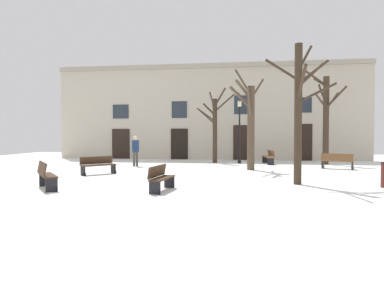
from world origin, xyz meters
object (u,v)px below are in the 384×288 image
(bench_near_center_tree, at_px, (161,178))
(bench_back_to_back_right, at_px, (337,161))
(tree_center, at_px, (299,107))
(tree_foreground, at_px, (215,126))
(bench_by_litter_bin, at_px, (46,175))
(streetlamp, at_px, (239,125))
(tree_right_of_center, at_px, (250,121))
(person_by_shop_door, at_px, (135,149))
(bench_facing_shops, at_px, (98,165))
(tree_left_of_center, at_px, (326,116))
(bench_far_corner, at_px, (269,157))

(bench_near_center_tree, relative_size, bench_back_to_back_right, 0.93)
(tree_center, distance_m, bench_back_to_back_right, 7.20)
(tree_foreground, height_order, bench_by_litter_bin, tree_foreground)
(tree_center, distance_m, streetlamp, 9.34)
(tree_foreground, bearing_deg, streetlamp, -7.53)
(tree_right_of_center, relative_size, bench_back_to_back_right, 3.09)
(tree_foreground, distance_m, tree_right_of_center, 4.80)
(bench_by_litter_bin, distance_m, person_by_shop_door, 8.54)
(bench_facing_shops, relative_size, person_by_shop_door, 0.85)
(tree_right_of_center, relative_size, bench_by_litter_bin, 3.37)
(tree_center, xyz_separation_m, person_by_shop_door, (-8.26, 6.14, -1.90))
(tree_left_of_center, bearing_deg, tree_right_of_center, -139.88)
(streetlamp, relative_size, bench_far_corner, 2.29)
(tree_foreground, relative_size, tree_center, 0.89)
(streetlamp, height_order, bench_near_center_tree, streetlamp)
(tree_center, relative_size, bench_by_litter_bin, 3.49)
(tree_left_of_center, height_order, person_by_shop_door, tree_left_of_center)
(tree_right_of_center, xyz_separation_m, bench_far_corner, (1.30, 3.88, -2.11))
(bench_far_corner, xyz_separation_m, bench_back_to_back_right, (3.38, -2.81, -0.02))
(bench_facing_shops, bearing_deg, tree_center, -60.05)
(tree_right_of_center, relative_size, bench_facing_shops, 3.44)
(tree_right_of_center, distance_m, bench_facing_shops, 7.99)
(tree_foreground, xyz_separation_m, tree_left_of_center, (6.90, -0.29, 0.57))
(streetlamp, bearing_deg, bench_by_litter_bin, -119.71)
(tree_right_of_center, bearing_deg, bench_near_center_tree, -113.32)
(bench_by_litter_bin, bearing_deg, bench_back_to_back_right, -93.36)
(tree_center, distance_m, bench_far_corner, 9.21)
(tree_right_of_center, height_order, tree_center, tree_center)
(streetlamp, xyz_separation_m, bench_by_litter_bin, (-6.52, -11.43, -2.00))
(tree_left_of_center, xyz_separation_m, streetlamp, (-5.29, 0.08, -0.53))
(bench_by_litter_bin, relative_size, bench_near_center_tree, 0.99)
(bench_by_litter_bin, bearing_deg, person_by_shop_door, -42.37)
(bench_by_litter_bin, bearing_deg, bench_far_corner, -75.70)
(tree_center, height_order, bench_near_center_tree, tree_center)
(bench_near_center_tree, relative_size, person_by_shop_door, 0.88)
(bench_by_litter_bin, bearing_deg, tree_right_of_center, -82.87)
(streetlamp, relative_size, bench_near_center_tree, 2.59)
(tree_center, bearing_deg, tree_right_of_center, 108.66)
(tree_center, xyz_separation_m, bench_by_litter_bin, (-8.76, -2.37, -2.42))
(streetlamp, xyz_separation_m, bench_facing_shops, (-6.54, -7.07, -2.05))
(tree_foreground, height_order, tree_center, tree_center)
(tree_foreground, distance_m, bench_near_center_tree, 11.66)
(tree_left_of_center, relative_size, bench_back_to_back_right, 3.51)
(bench_by_litter_bin, bearing_deg, tree_left_of_center, -85.15)
(bench_by_litter_bin, height_order, bench_near_center_tree, bench_by_litter_bin)
(tree_foreground, bearing_deg, bench_by_litter_bin, -112.87)
(tree_right_of_center, distance_m, tree_center, 5.28)
(tree_foreground, bearing_deg, person_by_shop_door, -144.65)
(tree_center, xyz_separation_m, bench_back_to_back_right, (2.99, 6.06, -2.47))
(bench_back_to_back_right, relative_size, person_by_shop_door, 0.94)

